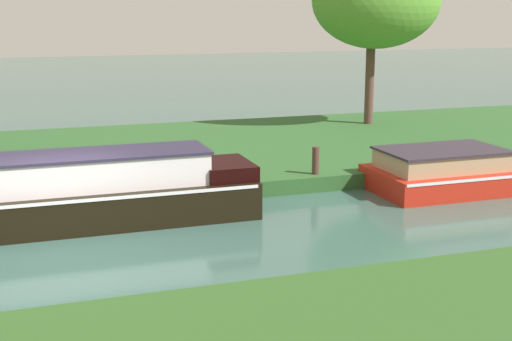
% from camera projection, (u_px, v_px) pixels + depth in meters
% --- Properties ---
extents(ground_plane, '(120.00, 120.00, 0.00)m').
position_uv_depth(ground_plane, '(63.00, 243.00, 13.95)').
color(ground_plane, '#385C53').
extents(riverbank_far, '(72.00, 10.00, 0.40)m').
position_uv_depth(riverbank_far, '(47.00, 163.00, 20.36)').
color(riverbank_far, '#2C5829').
rests_on(riverbank_far, ground_plane).
extents(red_barge, '(4.30, 2.42, 1.10)m').
position_uv_depth(red_barge, '(452.00, 171.00, 18.04)').
color(red_barge, red).
rests_on(red_barge, ground_plane).
extents(black_narrowboat, '(10.48, 1.96, 2.09)m').
position_uv_depth(black_narrowboat, '(19.00, 197.00, 14.65)').
color(black_narrowboat, black).
rests_on(black_narrowboat, ground_plane).
extents(willow_tree_centre, '(4.85, 3.60, 6.29)m').
position_uv_depth(willow_tree_centre, '(377.00, 0.00, 24.89)').
color(willow_tree_centre, brown).
rests_on(willow_tree_centre, riverbank_far).
extents(mooring_post_near, '(0.20, 0.20, 0.71)m').
position_uv_depth(mooring_post_near, '(188.00, 170.00, 16.97)').
color(mooring_post_near, '#563020').
rests_on(mooring_post_near, riverbank_far).
extents(mooring_post_far, '(0.19, 0.19, 0.72)m').
position_uv_depth(mooring_post_far, '(316.00, 160.00, 18.02)').
color(mooring_post_far, '#50342B').
rests_on(mooring_post_far, riverbank_far).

